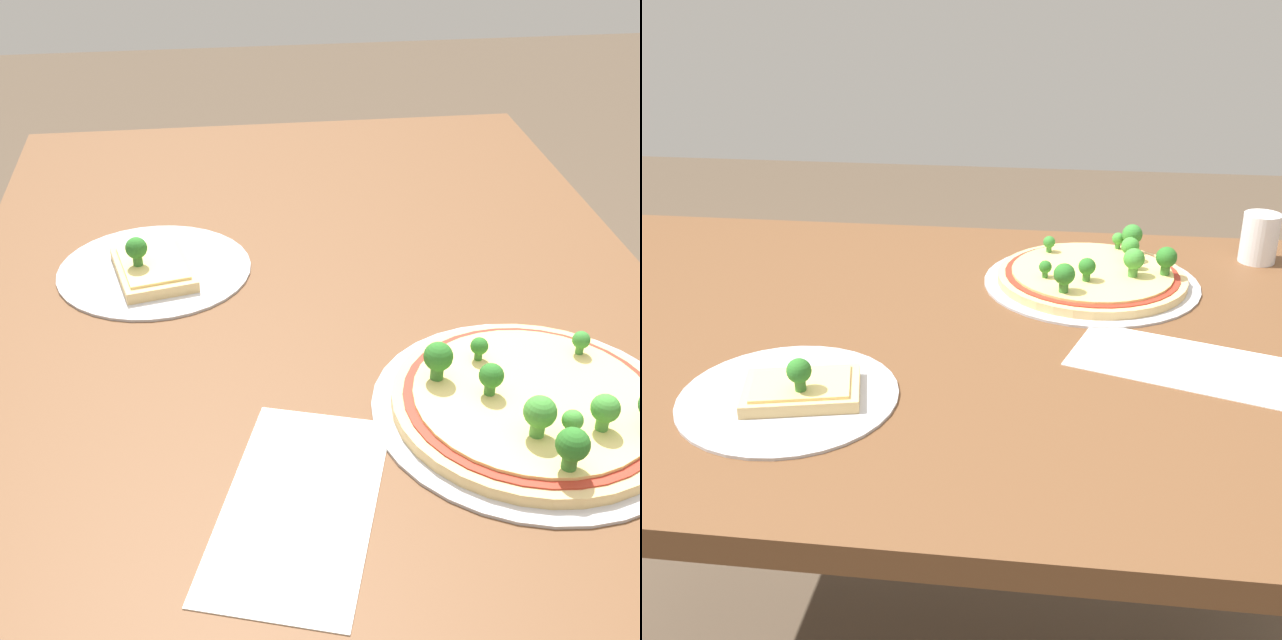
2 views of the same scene
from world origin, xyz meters
TOP-DOWN VIEW (x-y plane):
  - dining_table at (0.00, 0.00)m, footprint 1.39×0.96m
  - pizza_tray_whole at (0.27, 0.21)m, footprint 0.36×0.36m
  - pizza_tray_slice at (-0.11, -0.22)m, footprint 0.27×0.27m
  - paper_menu at (0.37, -0.06)m, footprint 0.32×0.23m

SIDE VIEW (x-z plane):
  - dining_table at x=0.00m, z-range 0.29..1.04m
  - paper_menu at x=0.37m, z-range 0.75..0.75m
  - pizza_tray_slice at x=-0.11m, z-range 0.73..0.79m
  - pizza_tray_whole at x=0.27m, z-range 0.73..0.80m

